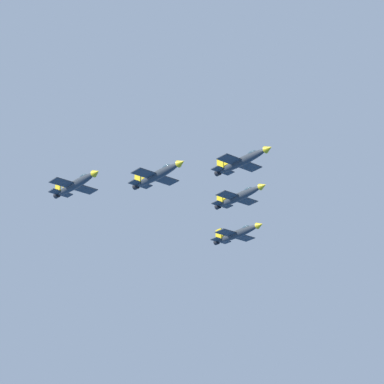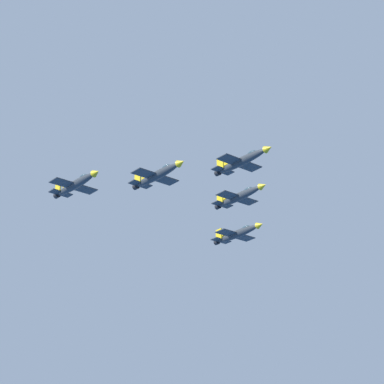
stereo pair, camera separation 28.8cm
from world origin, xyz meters
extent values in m
ellipsoid|color=#2D3338|center=(16.70, 26.12, 157.49)|extent=(14.50, 2.26, 1.86)
cone|color=gold|center=(8.65, 25.90, 157.49)|extent=(1.90, 1.63, 1.58)
ellipsoid|color=#334751|center=(13.52, 26.03, 158.18)|extent=(2.52, 1.46, 1.08)
cube|color=#2D3338|center=(17.42, 26.14, 157.38)|extent=(3.59, 10.41, 0.19)
cube|color=gold|center=(17.55, 21.50, 157.44)|extent=(2.99, 0.81, 0.22)
cube|color=gold|center=(17.29, 30.79, 157.44)|extent=(2.99, 0.81, 0.22)
cube|color=#2D3338|center=(22.77, 26.29, 157.49)|extent=(2.41, 5.02, 0.19)
cube|color=gold|center=(22.50, 25.35, 158.83)|extent=(2.07, 0.31, 2.68)
cube|color=gold|center=(22.45, 27.21, 158.83)|extent=(2.07, 0.31, 2.68)
cylinder|color=black|center=(24.33, 26.34, 157.49)|extent=(1.07, 1.33, 1.30)
ellipsoid|color=#2D3338|center=(30.88, 14.49, 157.08)|extent=(14.57, 1.95, 1.87)
cone|color=gold|center=(22.76, 14.45, 157.08)|extent=(1.88, 1.60, 1.59)
ellipsoid|color=#334751|center=(27.67, 14.48, 157.79)|extent=(2.50, 1.42, 1.09)
cube|color=#2D3338|center=(31.61, 14.50, 156.98)|extent=(3.38, 10.42, 0.19)
cube|color=gold|center=(31.63, 9.82, 157.03)|extent=(3.00, 0.74, 0.22)
cube|color=gold|center=(31.58, 19.18, 157.03)|extent=(3.00, 0.74, 0.22)
cube|color=#2D3338|center=(36.99, 14.52, 157.08)|extent=(2.31, 5.00, 0.19)
cube|color=gold|center=(36.71, 13.59, 158.44)|extent=(2.08, 0.26, 2.70)
cube|color=gold|center=(36.70, 15.46, 158.44)|extent=(2.08, 0.26, 2.70)
cylinder|color=black|center=(38.58, 14.53, 157.08)|extent=(1.05, 1.32, 1.31)
ellipsoid|color=#2D3338|center=(30.46, 38.24, 155.80)|extent=(14.86, 2.25, 1.90)
cone|color=gold|center=(22.21, 38.05, 155.80)|extent=(1.94, 1.66, 1.62)
ellipsoid|color=#334751|center=(27.20, 38.17, 156.52)|extent=(2.57, 1.49, 1.11)
cube|color=#2D3338|center=(31.20, 38.26, 155.70)|extent=(3.63, 10.66, 0.19)
cube|color=gold|center=(31.31, 33.50, 155.75)|extent=(3.06, 0.81, 0.23)
cube|color=gold|center=(31.09, 43.02, 155.75)|extent=(3.06, 0.81, 0.23)
cube|color=#2D3338|center=(36.68, 38.39, 155.80)|extent=(2.45, 5.13, 0.19)
cube|color=gold|center=(36.40, 37.43, 157.18)|extent=(2.12, 0.30, 2.75)
cube|color=gold|center=(36.36, 39.33, 157.18)|extent=(2.12, 0.30, 2.75)
cylinder|color=black|center=(38.29, 38.43, 155.80)|extent=(1.09, 1.36, 1.33)
ellipsoid|color=#2D3338|center=(45.06, 2.87, 154.57)|extent=(15.08, 2.17, 1.93)
cone|color=gold|center=(36.68, 2.73, 154.57)|extent=(1.96, 1.68, 1.64)
ellipsoid|color=#334751|center=(41.75, 2.81, 155.29)|extent=(2.60, 1.49, 1.13)
cube|color=#2D3338|center=(45.81, 2.88, 154.46)|extent=(3.61, 10.80, 0.19)
cube|color=gold|center=(45.89, -1.96, 154.51)|extent=(3.11, 0.80, 0.23)
cube|color=gold|center=(45.73, 7.71, 154.51)|extent=(3.11, 0.80, 0.23)
cube|color=#2D3338|center=(51.38, 2.97, 154.57)|extent=(2.45, 5.20, 0.19)
cube|color=gold|center=(51.09, 1.99, 155.96)|extent=(2.15, 0.29, 2.79)
cube|color=gold|center=(51.06, 3.93, 155.96)|extent=(2.15, 0.29, 2.79)
cylinder|color=black|center=(53.01, 2.99, 154.57)|extent=(1.10, 1.37, 1.35)
ellipsoid|color=#2D3338|center=(44.22, 50.37, 155.11)|extent=(14.84, 2.34, 1.90)
cone|color=gold|center=(35.98, 50.12, 155.11)|extent=(1.95, 1.67, 1.62)
ellipsoid|color=#334751|center=(40.97, 50.27, 155.83)|extent=(2.58, 1.50, 1.11)
cube|color=#2D3338|center=(44.96, 50.39, 155.01)|extent=(3.70, 10.66, 0.19)
cube|color=gold|center=(45.10, 45.63, 155.06)|extent=(3.06, 0.83, 0.23)
cube|color=gold|center=(44.82, 55.14, 155.06)|extent=(3.06, 0.83, 0.23)
cube|color=#2D3338|center=(50.43, 50.55, 155.11)|extent=(2.48, 5.14, 0.19)
cube|color=gold|center=(50.16, 49.59, 156.49)|extent=(2.12, 0.32, 2.75)
cube|color=gold|center=(50.10, 51.49, 156.49)|extent=(2.12, 0.32, 2.75)
cylinder|color=black|center=(52.03, 50.60, 155.11)|extent=(1.10, 1.36, 1.33)
camera|label=1|loc=(-95.80, 127.33, 85.73)|focal=73.86mm
camera|label=2|loc=(-95.98, 127.11, 85.73)|focal=73.86mm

